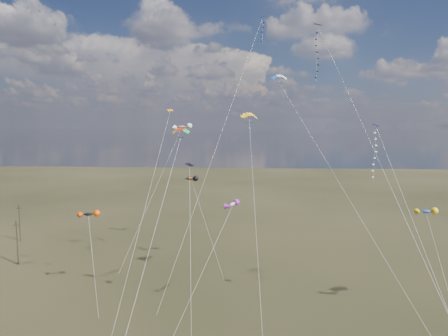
# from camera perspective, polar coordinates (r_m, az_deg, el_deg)

# --- Properties ---
(utility_pole_near) EXTENTS (1.40, 0.20, 8.00)m
(utility_pole_near) POSITION_cam_1_polar(r_m,az_deg,el_deg) (81.46, -27.45, -9.40)
(utility_pole_near) COLOR black
(utility_pole_near) RESTS_ON ground
(utility_pole_far) EXTENTS (1.40, 0.20, 8.00)m
(utility_pole_far) POSITION_cam_1_polar(r_m,az_deg,el_deg) (97.13, -27.17, -6.97)
(utility_pole_far) COLOR black
(utility_pole_far) RESTS_ON ground
(diamond_black_high) EXTENTS (10.13, 32.31, 37.56)m
(diamond_black_high) POSITION_cam_1_polar(r_m,az_deg,el_deg) (51.08, 14.17, 13.92)
(diamond_black_high) COLOR black
(diamond_black_high) RESTS_ON ground
(diamond_navy_tall) EXTENTS (14.56, 22.30, 43.50)m
(diamond_navy_tall) POSITION_cam_1_polar(r_m,az_deg,el_deg) (69.89, 4.36, 16.35)
(diamond_navy_tall) COLOR #0F0E52
(diamond_navy_tall) RESTS_ON ground
(diamond_black_mid) EXTENTS (2.55, 12.46, 20.10)m
(diamond_black_mid) POSITION_cam_1_polar(r_m,az_deg,el_deg) (48.37, -4.88, -5.91)
(diamond_black_mid) COLOR black
(diamond_black_mid) RESTS_ON ground
(diamond_navy_right) EXTENTS (4.61, 21.97, 25.08)m
(diamond_navy_right) POSITION_cam_1_polar(r_m,az_deg,el_deg) (50.65, 21.25, 0.91)
(diamond_navy_right) COLOR #0C0F4D
(diamond_navy_right) RESTS_ON ground
(diamond_orange_center) EXTENTS (3.67, 21.32, 27.49)m
(diamond_orange_center) POSITION_cam_1_polar(r_m,az_deg,el_deg) (58.85, -9.77, 0.11)
(diamond_orange_center) COLOR orange
(diamond_orange_center) RESTS_ON ground
(parafoil_yellow) EXTENTS (3.36, 20.29, 27.14)m
(parafoil_yellow) POSITION_cam_1_polar(r_m,az_deg,el_deg) (58.48, 3.67, 7.56)
(parafoil_yellow) COLOR gold
(parafoil_yellow) RESTS_ON ground
(parafoil_blue_white) EXTENTS (17.55, 23.92, 32.88)m
(parafoil_blue_white) POSITION_cam_1_polar(r_m,az_deg,el_deg) (61.86, 8.06, 12.70)
(parafoil_blue_white) COLOR blue
(parafoil_blue_white) RESTS_ON ground
(parafoil_tricolor) EXTENTS (4.86, 19.37, 24.91)m
(parafoil_tricolor) POSITION_cam_1_polar(r_m,az_deg,el_deg) (50.78, -6.26, 5.32)
(parafoil_tricolor) COLOR gold
(parafoil_tricolor) RESTS_ON ground
(novelty_black_orange) EXTENTS (6.29, 10.17, 12.22)m
(novelty_black_orange) POSITION_cam_1_polar(r_m,az_deg,el_deg) (63.36, -18.81, -6.29)
(novelty_black_orange) COLOR black
(novelty_black_orange) RESTS_ON ground
(novelty_orange_black) EXTENTS (7.88, 9.26, 16.10)m
(novelty_orange_black) POSITION_cam_1_polar(r_m,az_deg,el_deg) (71.08, -4.69, -1.54)
(novelty_orange_black) COLOR #E86A00
(novelty_orange_black) RESTS_ON ground
(novelty_white_purple) EXTENTS (7.72, 9.71, 15.21)m
(novelty_white_purple) POSITION_cam_1_polar(r_m,az_deg,el_deg) (51.62, 1.20, -5.23)
(novelty_white_purple) COLOR silver
(novelty_white_purple) RESTS_ON ground
(novelty_redwhite_stripe) EXTENTS (10.11, 17.52, 25.29)m
(novelty_redwhite_stripe) POSITION_cam_1_polar(r_m,az_deg,el_deg) (80.79, -6.11, 5.82)
(novelty_redwhite_stripe) COLOR red
(novelty_redwhite_stripe) RESTS_ON ground
(novelty_blue_yellow) EXTENTS (2.50, 9.16, 14.62)m
(novelty_blue_yellow) POSITION_cam_1_polar(r_m,az_deg,el_deg) (56.31, 26.96, -5.62)
(novelty_blue_yellow) COLOR #1544B5
(novelty_blue_yellow) RESTS_ON ground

